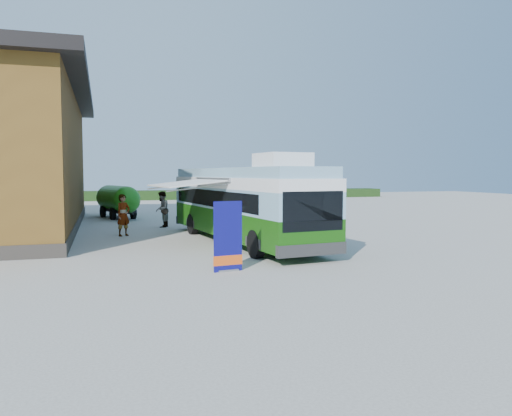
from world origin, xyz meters
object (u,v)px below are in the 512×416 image
object	(u,v)px
picnic_table	(270,221)
person_b	(162,209)
banner	(228,243)
slurry_tanker	(118,199)
bus	(242,201)
person_a	(123,215)

from	to	relation	value
picnic_table	person_b	bearing A→B (deg)	128.32
banner	slurry_tanker	world-z (taller)	slurry_tanker
picnic_table	slurry_tanker	bearing A→B (deg)	113.34
bus	person_b	size ratio (longest dim) A/B	6.19
picnic_table	person_b	distance (m)	6.46
banner	slurry_tanker	size ratio (longest dim) A/B	0.38
person_b	slurry_tanker	bearing A→B (deg)	-140.43
bus	slurry_tanker	distance (m)	14.35
picnic_table	person_b	world-z (taller)	person_b
person_b	person_a	bearing A→B (deg)	-11.68
picnic_table	person_b	size ratio (longest dim) A/B	0.83
bus	picnic_table	bearing A→B (deg)	43.10
bus	banner	xyz separation A→B (m)	(-2.12, -5.98, -0.88)
person_a	slurry_tanker	xyz separation A→B (m)	(0.02, 9.86, 0.24)
person_a	slurry_tanker	distance (m)	9.87
banner	slurry_tanker	bearing A→B (deg)	90.47
banner	person_a	xyz separation A→B (m)	(-2.63, 9.66, 0.12)
person_b	banner	bearing A→B (deg)	23.89
banner	picnic_table	xyz separation A→B (m)	(4.21, 8.49, -0.25)
bus	slurry_tanker	world-z (taller)	bus
picnic_table	person_a	size ratio (longest dim) A/B	0.82
picnic_table	slurry_tanker	world-z (taller)	slurry_tanker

